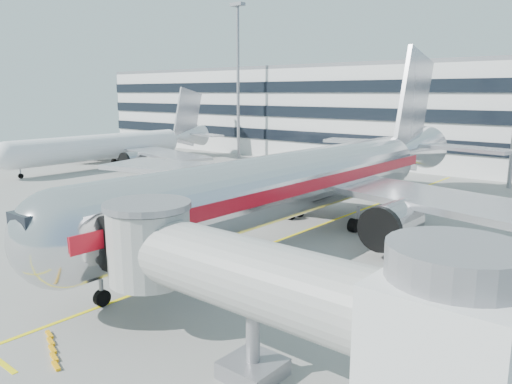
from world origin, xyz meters
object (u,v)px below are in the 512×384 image
Objects in this scene: cargo_container_left at (112,222)px; main_jet at (311,179)px; cargo_container_front at (46,239)px; ramp_worker at (104,255)px; cargo_container_right at (98,229)px; belt_loader at (187,229)px; baggage_tug at (79,221)px.

main_jet is at bearing 44.27° from cargo_container_left.
main_jet is 16.41m from cargo_container_left.
ramp_worker reaches higher than cargo_container_front.
main_jet reaches higher than ramp_worker.
belt_loader is at bearing 45.61° from cargo_container_right.
main_jet is at bearing 56.00° from cargo_container_front.
cargo_container_left is at bearing 91.48° from cargo_container_front.
cargo_container_front is at bearing 151.30° from ramp_worker.
ramp_worker is (6.69, 0.38, 0.18)m from cargo_container_front.
cargo_container_front is (-0.25, -4.07, 0.07)m from cargo_container_right.
belt_loader is 2.98× the size of cargo_container_right.
baggage_tug is 2.29× the size of cargo_container_right.
ramp_worker is at bearing -105.86° from main_jet.
cargo_container_left is at bearing 110.51° from ramp_worker.
baggage_tug is (-7.38, -4.96, 0.38)m from belt_loader.
baggage_tug is at bearing 126.12° from ramp_worker.
baggage_tug reaches higher than cargo_container_front.
cargo_container_right is at bearing 86.45° from cargo_container_front.
main_jet is at bearing 43.17° from baggage_tug.
ramp_worker reaches higher than cargo_container_right.
baggage_tug reaches higher than belt_loader.
cargo_container_front is (2.33, -4.01, -0.17)m from baggage_tug.
belt_loader is 8.75m from ramp_worker.
cargo_container_left is (2.18, 1.62, -0.04)m from baggage_tug.
cargo_container_front reaches higher than cargo_container_right.
cargo_container_left is at bearing 104.31° from cargo_container_right.
baggage_tug is 1.74× the size of ramp_worker.
cargo_container_front is at bearing -59.88° from baggage_tug.
belt_loader reaches higher than cargo_container_right.
main_jet is 30.91× the size of cargo_container_front.
ramp_worker is (6.43, -3.69, 0.25)m from cargo_container_right.
cargo_container_front is at bearing -124.00° from main_jet.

